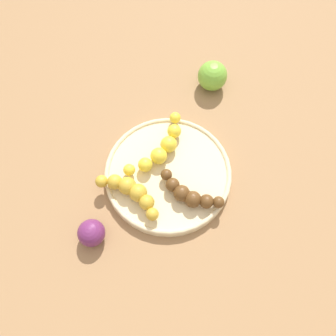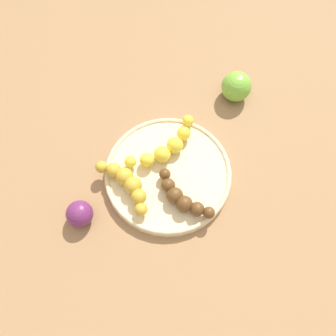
% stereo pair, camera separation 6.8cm
% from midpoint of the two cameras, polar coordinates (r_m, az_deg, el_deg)
% --- Properties ---
extents(ground_plane, '(2.40, 2.40, 0.00)m').
position_cam_midpoint_polar(ground_plane, '(0.71, -2.71, -1.59)').
color(ground_plane, '#936D47').
extents(fruit_bowl, '(0.26, 0.26, 0.02)m').
position_cam_midpoint_polar(fruit_bowl, '(0.70, -2.75, -1.19)').
color(fruit_bowl, beige).
rests_on(fruit_bowl, ground_plane).
extents(banana_overripe, '(0.14, 0.06, 0.03)m').
position_cam_midpoint_polar(banana_overripe, '(0.66, 0.54, -4.70)').
color(banana_overripe, '#593819').
rests_on(banana_overripe, fruit_bowl).
extents(banana_yellow, '(0.07, 0.18, 0.03)m').
position_cam_midpoint_polar(banana_yellow, '(0.70, -3.99, 3.08)').
color(banana_yellow, yellow).
rests_on(banana_yellow, fruit_bowl).
extents(banana_spotted, '(0.14, 0.06, 0.04)m').
position_cam_midpoint_polar(banana_spotted, '(0.67, -9.14, -4.23)').
color(banana_spotted, gold).
rests_on(banana_spotted, fruit_bowl).
extents(apple_green, '(0.07, 0.07, 0.07)m').
position_cam_midpoint_polar(apple_green, '(0.81, 5.03, 14.91)').
color(apple_green, '#72B238').
rests_on(apple_green, ground_plane).
extents(plum_purple, '(0.05, 0.05, 0.05)m').
position_cam_midpoint_polar(plum_purple, '(0.67, -15.61, -10.77)').
color(plum_purple, '#662659').
rests_on(plum_purple, ground_plane).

